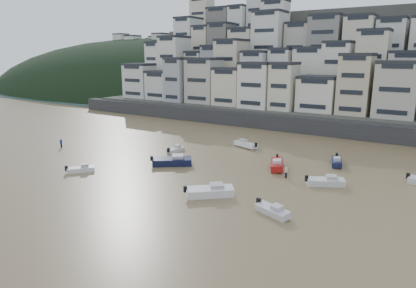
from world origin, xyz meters
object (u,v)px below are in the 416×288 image
Objects in this scene: boat_d at (326,180)px; boat_e at (277,163)px; boat_a at (210,190)px; boat_j at (81,168)px; boat_f at (176,149)px; boat_b at (273,210)px; person_pink at (286,172)px; boat_c at (172,160)px; boat_h at (246,144)px; person_blue at (61,143)px; boat_i at (337,161)px.

boat_e is at bearing 127.86° from boat_d.
boat_j is at bearing 144.39° from boat_a.
boat_f is (-28.08, 3.40, -0.17)m from boat_d.
boat_a reaches higher than boat_b.
person_pink is (-5.72, 0.27, 0.13)m from boat_d.
boat_c reaches higher than boat_h.
boat_d is 3.11× the size of person_blue.
boat_h is at bearing 38.82° from boat_c.
boat_h reaches higher than boat_j.
boat_i is at bearing 66.91° from person_pink.
person_pink is at bearing -37.84° from boat_i.
boat_j is at bearing 174.80° from boat_d.
boat_h is 35.30m from person_blue.
boat_c is 3.90× the size of person_blue.
boat_a reaches higher than boat_h.
boat_d reaches higher than boat_b.
boat_c is 1.64× the size of boat_f.
boat_f is 17.93m from boat_j.
boat_d is 1.31× the size of boat_f.
person_blue is (-25.22, -2.04, -0.06)m from boat_c.
boat_a reaches higher than boat_e.
boat_j is (-32.75, -13.91, -0.15)m from boat_d.
boat_j is at bearing 80.70° from boat_h.
boat_j is at bearing -75.76° from boat_e.
boat_d is at bearing -2.73° from person_pink.
boat_b reaches higher than boat_j.
person_blue is at bearing 158.63° from boat_d.
boat_e is at bearing -85.45° from boat_f.
boat_f is at bearing 97.22° from boat_a.
person_pink is (17.56, 4.06, -0.06)m from boat_c.
boat_a is 3.71× the size of person_pink.
person_blue is at bearing 147.96° from boat_c.
boat_f is 27.84m from boat_i.
boat_h is 1.05× the size of boat_i.
boat_b reaches higher than boat_f.
boat_i reaches higher than boat_b.
boat_f is at bearing 172.04° from person_pink.
boat_c is at bearing -167.00° from person_pink.
boat_a reaches higher than boat_f.
boat_f is at bearing 144.88° from boat_d.
boat_h is at bearing 135.15° from person_pink.
person_pink is at bearing 125.92° from boat_b.
boat_a is 16.18m from boat_d.
boat_h reaches higher than boat_i.
boat_c reaches higher than boat_f.
boat_c is 17.68m from boat_h.
boat_d is (11.00, 11.86, -0.14)m from boat_a.
boat_c is 1.09× the size of boat_e.
person_pink is (27.03, 14.18, 0.28)m from boat_j.
boat_c is 8.65m from boat_f.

